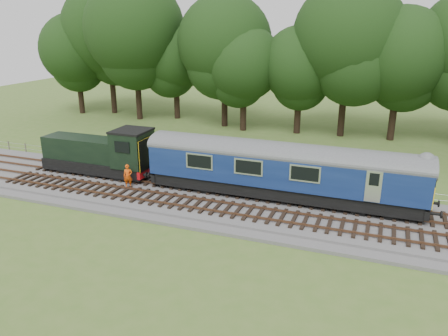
% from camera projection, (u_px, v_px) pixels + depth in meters
% --- Properties ---
extents(ground, '(120.00, 120.00, 0.00)m').
position_uv_depth(ground, '(236.00, 205.00, 28.86)').
color(ground, '#476A27').
rests_on(ground, ground).
extents(ballast, '(70.00, 7.00, 0.35)m').
position_uv_depth(ballast, '(236.00, 203.00, 28.81)').
color(ballast, '#4C4C4F').
rests_on(ballast, ground).
extents(track_north, '(67.20, 2.40, 0.21)m').
position_uv_depth(track_north, '(243.00, 192.00, 29.97)').
color(track_north, black).
rests_on(track_north, ballast).
extents(track_south, '(67.20, 2.40, 0.21)m').
position_uv_depth(track_south, '(227.00, 209.00, 27.31)').
color(track_south, black).
rests_on(track_south, ballast).
extents(fence, '(64.00, 0.12, 1.00)m').
position_uv_depth(fence, '(255.00, 183.00, 32.85)').
color(fence, '#6B6054').
rests_on(fence, ground).
extents(tree_line, '(70.00, 8.00, 18.00)m').
position_uv_depth(tree_line, '(301.00, 131.00, 48.38)').
color(tree_line, black).
rests_on(tree_line, ground).
extents(dmu_railcar, '(18.05, 2.86, 3.88)m').
position_uv_depth(dmu_railcar, '(281.00, 166.00, 28.40)').
color(dmu_railcar, black).
rests_on(dmu_railcar, ground).
extents(shunter_loco, '(8.91, 2.60, 3.38)m').
position_uv_depth(shunter_loco, '(102.00, 154.00, 33.24)').
color(shunter_loco, black).
rests_on(shunter_loco, ground).
extents(worker, '(0.74, 0.66, 1.69)m').
position_uv_depth(worker, '(128.00, 176.00, 30.74)').
color(worker, '#E54D0C').
rests_on(worker, ballast).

